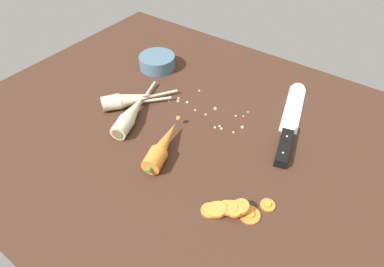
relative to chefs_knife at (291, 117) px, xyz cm
name	(u,v)px	position (x,y,z in cm)	size (l,w,h in cm)	color
ground_plane	(197,139)	(-16.56, -18.68, -2.65)	(120.00, 90.00, 4.00)	#42281C
chefs_knife	(291,117)	(0.00, 0.00, 0.00)	(12.21, 34.40, 4.18)	silver
whole_carrot	(162,147)	(-19.19, -28.58, 1.45)	(8.17, 18.23, 4.20)	orange
parsnip_front	(131,114)	(-32.86, -24.32, 1.33)	(9.70, 23.06, 4.00)	beige
parsnip_mid_left	(127,99)	(-37.99, -20.32, 1.33)	(13.35, 18.48, 4.00)	beige
parsnip_mid_right	(127,101)	(-37.50, -20.88, 1.33)	(13.40, 14.53, 4.00)	beige
carrot_slice_stack	(225,209)	(0.58, -33.76, 0.43)	(8.51, 6.69, 3.20)	orange
carrot_slice_stray_near	(268,205)	(6.84, -27.54, -0.29)	(3.00, 3.00, 0.70)	orange
carrot_slice_stray_mid	(250,214)	(4.99, -31.59, -0.29)	(4.15, 4.15, 0.70)	orange
prep_bowl	(157,61)	(-43.57, -1.35, 1.50)	(11.00, 11.00, 4.00)	slate
mince_crumbs	(210,112)	(-18.12, -10.37, -0.30)	(22.16, 11.01, 0.88)	beige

